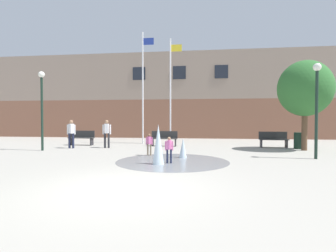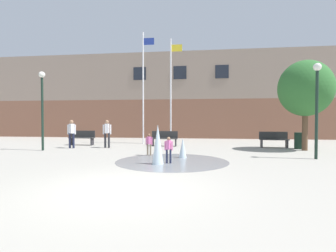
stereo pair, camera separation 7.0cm
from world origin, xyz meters
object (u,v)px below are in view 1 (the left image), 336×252
Objects in this scene: park_bench_under_left_flagpole at (164,138)px; flagpole_right at (171,88)px; adult_watching at (107,132)px; teen_by_trashcan at (71,132)px; street_tree_near_building at (305,89)px; child_with_pink_shirt at (149,143)px; lamp_post_left_lane at (42,99)px; trash_can at (299,141)px; flagpole_left at (143,84)px; child_in_fountain at (169,148)px; lamp_post_right_lane at (317,97)px; park_bench_under_right_flagpole at (273,139)px; park_bench_far_left at (82,137)px.

park_bench_under_left_flagpole is 3.55m from flagpole_right.
teen_by_trashcan is at bearing -86.84° from adult_watching.
street_tree_near_building is at bearing 41.14° from teen_by_trashcan.
teen_by_trashcan is at bearing 33.91° from child_with_pink_shirt.
lamp_post_left_lane is 4.58× the size of trash_can.
flagpole_left reaches higher than street_tree_near_building.
adult_watching is 0.39× the size of lamp_post_left_lane.
flagpole_left is (-2.69, 7.61, 3.38)m from child_in_fountain.
child_in_fountain is at bearing -162.64° from lamp_post_right_lane.
flagpole_right is (1.87, 0.00, -0.26)m from flagpole_left.
child_in_fountain is 7.46m from teen_by_trashcan.
child_in_fountain is 8.61m from street_tree_near_building.
park_bench_under_right_flagpole is at bearing 153.96° from child_in_fountain.
park_bench_under_left_flagpole is at bearing -99.15° from flagpole_right.
lamp_post_left_lane is 14.05m from trash_can.
park_bench_under_left_flagpole is (5.26, 0.07, 0.00)m from park_bench_far_left.
trash_can is at bearing 85.46° from adult_watching.
flagpole_right is 8.31m from trash_can.
street_tree_near_building is at bearing 81.39° from adult_watching.
lamp_post_left_lane is 13.74m from street_tree_near_building.
child_with_pink_shirt is at bearing -93.27° from flagpole_right.
child_in_fountain is 0.24× the size of lamp_post_left_lane.
adult_watching is at bearing -117.06° from flagpole_left.
trash_can is at bearing -11.84° from flagpole_left.
child_with_pink_shirt is (-0.09, -4.17, 0.10)m from park_bench_under_left_flagpole.
lamp_post_left_lane reaches higher than adult_watching.
teen_by_trashcan is 12.86m from street_tree_near_building.
lamp_post_left_lane is at bearing -144.03° from flagpole_right.
flagpole_right is (0.32, 5.65, 3.12)m from child_with_pink_shirt.
flagpole_left is 1.88m from flagpole_right.
park_bench_under_left_flagpole is 6.23m from child_in_fountain.
adult_watching is 0.34× the size of street_tree_near_building.
trash_can is at bearing -23.03° from park_bench_under_right_flagpole.
adult_watching is (-3.11, -1.41, 0.45)m from park_bench_under_left_flagpole.
lamp_post_right_lane is (6.94, -4.30, 2.09)m from park_bench_under_left_flagpole.
lamp_post_left_lane is at bearing -133.99° from flagpole_left.
trash_can is (7.63, -0.46, -0.03)m from park_bench_under_left_flagpole.
adult_watching is 6.31m from child_in_fountain.
flagpole_right reaches higher than trash_can.
flagpole_right is at bearing -159.16° from child_in_fountain.
child_with_pink_shirt is at bearing 37.98° from adult_watching.
adult_watching is at bearing -155.51° from park_bench_under_left_flagpole.
park_bench_under_left_flagpole is 0.41× the size of lamp_post_right_lane.
street_tree_near_building is at bearing -91.26° from trash_can.
child_in_fountain is 0.21× the size of street_tree_near_building.
street_tree_near_building reaches higher than trash_can.
flagpole_right is 7.70× the size of trash_can.
adult_watching is at bearing -139.14° from flagpole_right.
park_bench_far_left is 13.08m from lamp_post_right_lane.
child_with_pink_shirt reaches higher than park_bench_under_left_flagpole.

